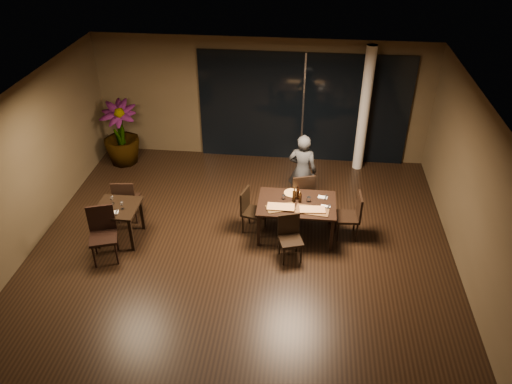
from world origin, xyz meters
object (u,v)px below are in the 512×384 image
object	(u,v)px
chair_main_left	(250,208)
bottle_a	(294,195)
main_table	(297,206)
side_table	(118,212)
chair_main_right	(352,214)
potted_plant	(120,134)
chair_side_near	(103,231)
chair_side_far	(126,199)
bottle_b	(300,196)
bottle_c	(298,193)
chair_main_far	(302,192)
chair_main_near	(290,235)
diner	(302,171)

from	to	relation	value
chair_main_left	bottle_a	xyz separation A→B (m)	(0.85, -0.02, 0.40)
main_table	bottle_a	distance (m)	0.24
side_table	chair_main_right	xyz separation A→B (m)	(4.48, 0.55, -0.08)
potted_plant	chair_side_near	bearing A→B (deg)	-76.39
side_table	chair_side_far	xyz separation A→B (m)	(-0.05, 0.58, -0.08)
chair_main_right	bottle_b	xyz separation A→B (m)	(-1.02, -0.02, 0.34)
chair_main_left	bottle_c	world-z (taller)	bottle_c
main_table	side_table	xyz separation A→B (m)	(-3.40, -0.50, -0.05)
potted_plant	chair_main_far	bearing A→B (deg)	-22.12
chair_main_far	bottle_a	xyz separation A→B (m)	(-0.14, -0.63, 0.34)
main_table	chair_main_left	distance (m)	0.93
chair_main_near	chair_main_left	xyz separation A→B (m)	(-0.82, 0.74, 0.02)
chair_side_near	diner	bearing A→B (deg)	12.11
chair_main_right	side_table	bearing A→B (deg)	-86.60
diner	bottle_c	world-z (taller)	diner
chair_main_right	diner	size ratio (longest dim) A/B	0.58
chair_side_near	diner	distance (m)	4.18
main_table	chair_side_far	bearing A→B (deg)	178.61
potted_plant	bottle_c	distance (m)	4.95
chair_main_right	chair_main_far	bearing A→B (deg)	-125.26
chair_main_near	side_table	bearing A→B (deg)	159.50
chair_main_far	diner	world-z (taller)	diner
main_table	bottle_b	size ratio (longest dim) A/B	5.81
chair_main_left	bottle_b	xyz separation A→B (m)	(0.97, -0.03, 0.37)
chair_main_far	bottle_a	world-z (taller)	bottle_a
main_table	side_table	distance (m)	3.44
main_table	chair_main_near	xyz separation A→B (m)	(-0.09, -0.68, -0.19)
chair_main_near	chair_side_near	bearing A→B (deg)	168.85
side_table	bottle_c	world-z (taller)	bottle_c
chair_side_far	chair_main_far	bearing A→B (deg)	-177.12
chair_main_right	chair_side_near	xyz separation A→B (m)	(-4.58, -1.10, 0.05)
bottle_a	bottle_b	bearing A→B (deg)	-4.92
chair_main_far	chair_main_right	xyz separation A→B (m)	(1.00, -0.62, -0.02)
side_table	bottle_b	bearing A→B (deg)	8.74
chair_main_left	chair_side_near	size ratio (longest dim) A/B	0.87
diner	bottle_a	distance (m)	1.08
chair_main_near	potted_plant	world-z (taller)	potted_plant
chair_main_far	diner	xyz separation A→B (m)	(-0.01, 0.44, 0.26)
chair_main_far	chair_main_left	world-z (taller)	chair_main_far
chair_main_far	bottle_a	size ratio (longest dim) A/B	3.22
side_table	bottle_a	world-z (taller)	bottle_a
chair_side_far	bottle_b	bearing A→B (deg)	172.59
chair_side_far	bottle_c	size ratio (longest dim) A/B	3.27
side_table	chair_side_near	world-z (taller)	chair_side_near
chair_main_far	potted_plant	size ratio (longest dim) A/B	0.64
chair_main_far	chair_main_near	world-z (taller)	chair_main_far
bottle_c	chair_side_far	bearing A→B (deg)	-179.16
main_table	chair_main_left	world-z (taller)	chair_main_left
bottle_b	chair_main_right	bearing A→B (deg)	1.19
chair_main_right	bottle_a	bearing A→B (deg)	-93.07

